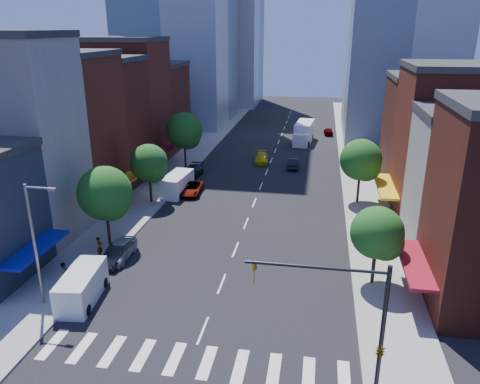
# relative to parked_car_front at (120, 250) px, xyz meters

# --- Properties ---
(ground) EXTENTS (220.00, 220.00, 0.00)m
(ground) POSITION_rel_parked_car_front_xyz_m (9.50, -8.69, -0.78)
(ground) COLOR black
(ground) RESTS_ON ground
(sidewalk_left) EXTENTS (5.00, 120.00, 0.15)m
(sidewalk_left) POSITION_rel_parked_car_front_xyz_m (-3.00, 31.31, -0.71)
(sidewalk_left) COLOR gray
(sidewalk_left) RESTS_ON ground
(sidewalk_right) EXTENTS (5.00, 120.00, 0.15)m
(sidewalk_right) POSITION_rel_parked_car_front_xyz_m (22.00, 31.31, -0.71)
(sidewalk_right) COLOR gray
(sidewalk_right) RESTS_ON ground
(crosswalk) EXTENTS (19.00, 3.00, 0.01)m
(crosswalk) POSITION_rel_parked_car_front_xyz_m (9.50, -11.69, -0.78)
(crosswalk) COLOR silver
(crosswalk) RESTS_ON ground
(bldg_left_1) EXTENTS (12.00, 8.00, 18.00)m
(bldg_left_1) POSITION_rel_parked_car_front_xyz_m (-11.50, 3.31, 8.22)
(bldg_left_1) COLOR beige
(bldg_left_1) RESTS_ON ground
(bldg_left_2) EXTENTS (12.00, 9.00, 16.00)m
(bldg_left_2) POSITION_rel_parked_car_front_xyz_m (-11.50, 11.81, 7.22)
(bldg_left_2) COLOR #5E2016
(bldg_left_2) RESTS_ON ground
(bldg_left_3) EXTENTS (12.00, 8.00, 15.00)m
(bldg_left_3) POSITION_rel_parked_car_front_xyz_m (-11.50, 20.31, 6.72)
(bldg_left_3) COLOR #4C1D13
(bldg_left_3) RESTS_ON ground
(bldg_left_4) EXTENTS (12.00, 9.00, 17.00)m
(bldg_left_4) POSITION_rel_parked_car_front_xyz_m (-11.50, 28.81, 7.72)
(bldg_left_4) COLOR #5E2016
(bldg_left_4) RESTS_ON ground
(bldg_left_5) EXTENTS (12.00, 10.00, 13.00)m
(bldg_left_5) POSITION_rel_parked_car_front_xyz_m (-11.50, 38.31, 5.72)
(bldg_left_5) COLOR #4C1D13
(bldg_left_5) RESTS_ON ground
(bldg_right_2) EXTENTS (12.00, 10.00, 15.00)m
(bldg_right_2) POSITION_rel_parked_car_front_xyz_m (30.50, 15.31, 6.72)
(bldg_right_2) COLOR #5E2016
(bldg_right_2) RESTS_ON ground
(bldg_right_3) EXTENTS (12.00, 10.00, 13.00)m
(bldg_right_3) POSITION_rel_parked_car_front_xyz_m (30.50, 25.31, 5.72)
(bldg_right_3) COLOR #4C1D13
(bldg_right_3) RESTS_ON ground
(traffic_signal) EXTENTS (7.24, 2.24, 8.00)m
(traffic_signal) POSITION_rel_parked_car_front_xyz_m (19.44, -13.19, 3.38)
(traffic_signal) COLOR black
(traffic_signal) RESTS_ON sidewalk_right
(streetlight) EXTENTS (2.25, 0.25, 9.00)m
(streetlight) POSITION_rel_parked_car_front_xyz_m (-2.31, -7.69, 4.50)
(streetlight) COLOR slate
(streetlight) RESTS_ON sidewalk_left
(tree_left_near) EXTENTS (4.80, 4.80, 7.30)m
(tree_left_near) POSITION_rel_parked_car_front_xyz_m (-1.85, 2.24, 4.09)
(tree_left_near) COLOR black
(tree_left_near) RESTS_ON sidewalk_left
(tree_left_mid) EXTENTS (4.20, 4.20, 6.65)m
(tree_left_mid) POSITION_rel_parked_car_front_xyz_m (-1.85, 13.24, 3.75)
(tree_left_mid) COLOR black
(tree_left_mid) RESTS_ON sidewalk_left
(tree_left_far) EXTENTS (5.00, 5.00, 7.75)m
(tree_left_far) POSITION_rel_parked_car_front_xyz_m (-1.85, 27.24, 4.42)
(tree_left_far) COLOR black
(tree_left_far) RESTS_ON sidewalk_left
(tree_right_near) EXTENTS (4.00, 4.00, 6.20)m
(tree_right_near) POSITION_rel_parked_car_front_xyz_m (21.15, -0.76, 3.41)
(tree_right_near) COLOR black
(tree_right_near) RESTS_ON sidewalk_right
(tree_right_far) EXTENTS (4.60, 4.60, 7.20)m
(tree_right_far) POSITION_rel_parked_car_front_xyz_m (21.15, 17.24, 4.08)
(tree_right_far) COLOR black
(tree_right_far) RESTS_ON sidewalk_right
(parked_car_front) EXTENTS (1.93, 4.62, 1.56)m
(parked_car_front) POSITION_rel_parked_car_front_xyz_m (0.00, 0.00, 0.00)
(parked_car_front) COLOR #AAAAAE
(parked_car_front) RESTS_ON ground
(parked_car_second) EXTENTS (1.61, 4.23, 1.38)m
(parked_car_second) POSITION_rel_parked_car_front_xyz_m (0.00, -0.64, -0.09)
(parked_car_second) COLOR black
(parked_car_second) RESTS_ON ground
(parked_car_third) EXTENTS (2.48, 4.89, 1.32)m
(parked_car_third) POSITION_rel_parked_car_front_xyz_m (1.74, 16.95, -0.12)
(parked_car_third) COLOR #999999
(parked_car_third) RESTS_ON ground
(parked_car_rear) EXTENTS (2.56, 5.31, 1.49)m
(parked_car_rear) POSITION_rel_parked_car_front_xyz_m (0.00, 23.29, -0.04)
(parked_car_rear) COLOR black
(parked_car_rear) RESTS_ON ground
(cargo_van_near) EXTENTS (2.79, 5.61, 2.30)m
(cargo_van_near) POSITION_rel_parked_car_front_xyz_m (0.02, -6.78, 0.36)
(cargo_van_near) COLOR silver
(cargo_van_near) RESTS_ON ground
(cargo_van_far) EXTENTS (2.73, 5.82, 2.41)m
(cargo_van_far) POSITION_rel_parked_car_front_xyz_m (-0.01, 16.71, 0.41)
(cargo_van_far) COLOR white
(cargo_van_far) RESTS_ON ground
(taxi) EXTENTS (2.43, 4.90, 1.37)m
(taxi) POSITION_rel_parked_car_front_xyz_m (8.15, 32.01, -0.10)
(taxi) COLOR #D6BC0B
(taxi) RESTS_ON ground
(traffic_car_oncoming) EXTENTS (1.75, 4.33, 1.40)m
(traffic_car_oncoming) POSITION_rel_parked_car_front_xyz_m (12.92, 29.98, -0.08)
(traffic_car_oncoming) COLOR black
(traffic_car_oncoming) RESTS_ON ground
(traffic_car_far) EXTENTS (1.83, 3.93, 1.30)m
(traffic_car_far) POSITION_rel_parked_car_front_xyz_m (18.00, 52.65, -0.13)
(traffic_car_far) COLOR #999999
(traffic_car_far) RESTS_ON ground
(box_truck) EXTENTS (3.38, 8.90, 3.50)m
(box_truck) POSITION_rel_parked_car_front_xyz_m (13.72, 45.51, 0.88)
(box_truck) COLOR silver
(box_truck) RESTS_ON ground
(pedestrian_near) EXTENTS (0.51, 0.71, 1.82)m
(pedestrian_near) POSITION_rel_parked_car_front_xyz_m (-1.67, -0.26, 0.28)
(pedestrian_near) COLOR #999999
(pedestrian_near) RESTS_ON sidewalk_left
(pedestrian_far) EXTENTS (0.95, 1.07, 1.82)m
(pedestrian_far) POSITION_rel_parked_car_front_xyz_m (-2.36, -5.02, 0.28)
(pedestrian_far) COLOR #999999
(pedestrian_far) RESTS_ON sidewalk_left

